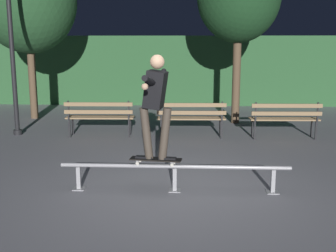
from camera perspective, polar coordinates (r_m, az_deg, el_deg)
name	(u,v)px	position (r m, az deg, el deg)	size (l,w,h in m)	color
ground_plane	(175,191)	(6.61, 0.89, -8.69)	(90.00, 90.00, 0.00)	gray
hedge_backdrop	(184,70)	(15.56, 2.16, 7.44)	(24.00, 1.20, 2.41)	#2D5B33
grind_rail	(175,171)	(6.54, 0.91, -5.99)	(3.49, 0.18, 0.42)	#9E9EA3
skateboard	(156,160)	(6.50, -1.64, -4.48)	(0.80, 0.30, 0.09)	black
skateboarder	(156,98)	(6.31, -1.66, 3.72)	(0.63, 1.40, 1.56)	black
park_bench_leftmost	(99,115)	(10.27, -9.09, 1.52)	(1.61, 0.47, 0.88)	black
park_bench_left_center	(191,115)	(10.04, 3.11, 1.42)	(1.61, 0.47, 0.88)	black
park_bench_right_center	(285,116)	(10.28, 15.29, 1.27)	(1.61, 0.47, 0.88)	black
tree_far_left	(28,0)	(13.14, -18.15, 15.65)	(2.73, 2.73, 4.89)	brown
lamp_post_left	(11,31)	(10.86, -20.18, 11.81)	(0.32, 0.32, 3.90)	black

